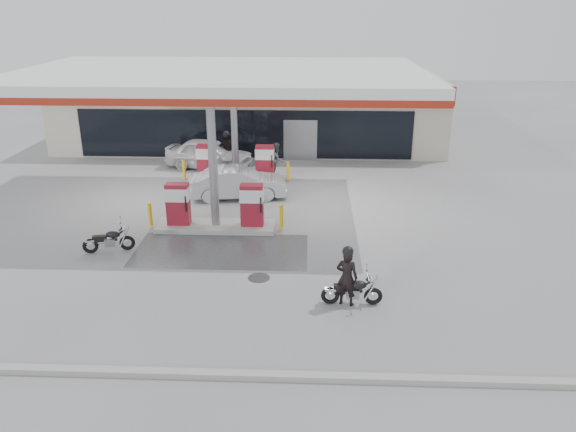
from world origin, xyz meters
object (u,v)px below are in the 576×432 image
Objects in this scene: main_motorcycle at (353,292)px; parked_car_right at (327,145)px; pump_island_far at (236,167)px; hatchback_silver at (239,183)px; attendant at (277,159)px; parked_car_left at (129,139)px; pump_island_near at (215,211)px; biker_main at (347,277)px; parked_motorcycle at (109,241)px; sedan_white at (209,154)px; biker_walking at (227,151)px.

main_motorcycle is 16.77m from parked_car_right.
hatchback_silver is at bearing -79.73° from pump_island_far.
attendant is 0.40× the size of hatchback_silver.
attendant is at bearing 102.62° from main_motorcycle.
pump_island_far is 2.44m from hatchback_silver.
main_motorcycle is 0.43× the size of parked_car_left.
hatchback_silver is 1.02× the size of parked_car_left.
pump_island_near is 3.02× the size of biker_main.
biker_main is (4.64, -11.51, 0.14)m from pump_island_far.
main_motorcycle is 1.03× the size of biker_main.
parked_car_right is (7.83, 13.49, 0.11)m from parked_motorcycle.
attendant is at bearing 27.82° from pump_island_far.
sedan_white is (-6.48, 13.70, 0.36)m from main_motorcycle.
sedan_white is at bearing 163.18° from biker_walking.
parked_motorcycle is at bearing -170.82° from parked_car_left.
parked_motorcycle is 10.56m from sedan_white.
biker_main is 15.08m from sedan_white.
parked_car_left is at bearing 132.16° from biker_walking.
hatchback_silver is 1.14× the size of parked_car_right.
parked_car_right is at bearing -99.14° from parked_car_left.
sedan_white is at bearing -130.61° from parked_car_left.
hatchback_silver is (2.08, -4.60, -0.08)m from sedan_white.
biker_main is at bearing -164.32° from attendant.
pump_island_far is at bearing 129.82° from parked_car_right.
pump_island_far is at bearing -132.37° from sedan_white.
hatchback_silver is (0.44, 3.60, -0.02)m from pump_island_near.
hatchback_silver is 8.68m from parked_car_right.
pump_island_far is 2.75m from sedan_white.
pump_island_near is at bearing 18.40° from parked_motorcycle.
sedan_white reaches higher than main_motorcycle.
parked_motorcycle is 0.47× the size of parked_car_right.
pump_island_near is at bearing -90.00° from pump_island_far.
hatchback_silver is (3.76, 5.82, 0.29)m from parked_motorcycle.
biker_main is 21.06m from parked_car_left.
pump_island_far reaches higher than sedan_white.
biker_walking is at bearing 6.26° from hatchback_silver.
pump_island_near is 8.24m from biker_walking.
parked_car_left is at bearing 33.72° from hatchback_silver.
parked_car_left is at bearing 64.09° from attendant.
sedan_white is 1.08× the size of hatchback_silver.
parked_car_left is 2.23× the size of biker_walking.
pump_island_far is at bearing 2.28° from hatchback_silver.
parked_car_left is (-11.70, 17.51, -0.26)m from biker_main.
biker_main is at bearing -85.41° from biker_walking.
biker_walking is (0.92, 0.00, 0.15)m from sedan_white.
biker_walking is at bearing 111.51° from main_motorcycle.
biker_walking reaches higher than main_motorcycle.
main_motorcycle is (4.83, -11.50, -0.31)m from pump_island_far.
hatchback_silver is at bearing -48.32° from biker_main.
pump_island_near is 7.33m from main_motorcycle.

